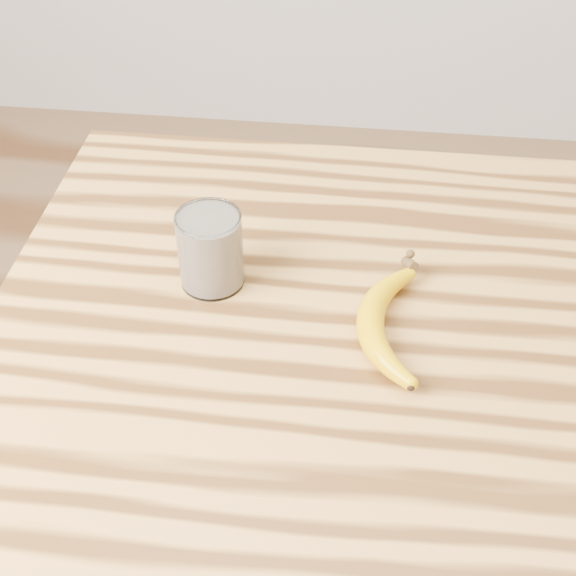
# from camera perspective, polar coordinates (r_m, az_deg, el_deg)

# --- Properties ---
(table) EXTENTS (1.20, 0.80, 0.90)m
(table) POSITION_cam_1_polar(r_m,az_deg,el_deg) (1.13, 11.07, -7.14)
(table) COLOR #B88339
(table) RESTS_ON ground
(smoothie_glass) EXTENTS (0.08, 0.08, 0.11)m
(smoothie_glass) POSITION_cam_1_polar(r_m,az_deg,el_deg) (1.04, -5.54, 2.74)
(smoothie_glass) COLOR white
(smoothie_glass) RESTS_ON table
(banana) EXTENTS (0.11, 0.29, 0.04)m
(banana) POSITION_cam_1_polar(r_m,az_deg,el_deg) (0.99, 5.81, -2.40)
(banana) COLOR #DCA800
(banana) RESTS_ON table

